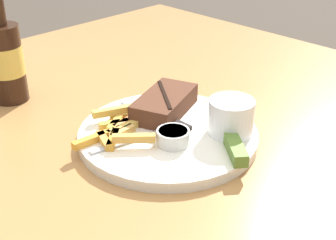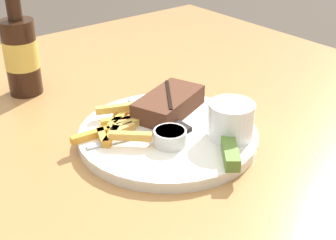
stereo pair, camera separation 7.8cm
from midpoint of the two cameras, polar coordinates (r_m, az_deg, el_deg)
name	(u,v)px [view 1 (the left image)]	position (r m, az deg, el deg)	size (l,w,h in m)	color
dining_table	(168,176)	(0.83, -2.68, -6.88)	(1.24, 1.32, 0.78)	#A87542
dinner_plate	(168,135)	(0.79, -2.81, -1.93)	(0.30, 0.30, 0.02)	silver
steak_portion	(165,104)	(0.84, -3.08, 1.95)	(0.16, 0.12, 0.04)	#512D1E
fries_pile	(118,128)	(0.78, -8.98, -1.04)	(0.16, 0.15, 0.02)	tan
coleslaw_cup	(231,115)	(0.77, 4.85, 0.55)	(0.08, 0.08, 0.06)	white
dipping_sauce_cup	(173,136)	(0.74, -2.37, -2.07)	(0.05, 0.05, 0.02)	silver
pickle_spear	(235,148)	(0.72, 5.15, -3.53)	(0.07, 0.08, 0.02)	#567A2D
fork_utensil	(125,142)	(0.76, -8.16, -2.78)	(0.13, 0.04, 0.00)	#B7B7BC
knife_utensil	(162,118)	(0.82, -3.46, 0.21)	(0.02, 0.17, 0.01)	#B7B7BC
beer_bottle	(5,58)	(0.96, -21.44, 6.96)	(0.07, 0.07, 0.24)	black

